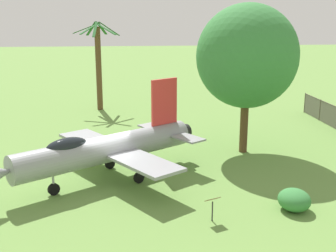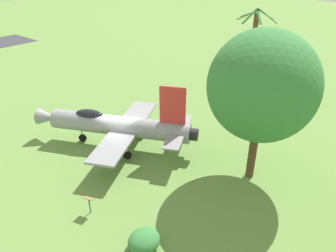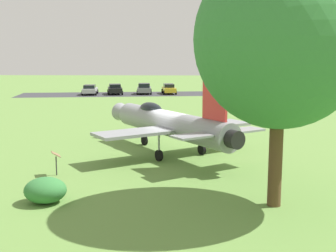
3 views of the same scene
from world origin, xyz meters
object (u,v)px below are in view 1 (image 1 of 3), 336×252
Objects in this scene: shade_tree at (247,56)px; shrub_by_tree at (294,200)px; info_plaque at (213,203)px; palm_tree at (99,65)px; display_jet at (101,149)px.

shrub_by_tree is (8.73, 0.02, -5.67)m from shade_tree.
info_plaque is at bearing -22.55° from shade_tree.
shade_tree reaches higher than shrub_by_tree.
palm_tree reaches higher than shrub_by_tree.
info_plaque is (5.11, 4.95, -0.95)m from display_jet.
shade_tree is at bearing 35.50° from palm_tree.
shade_tree reaches higher than display_jet.
display_jet is at bearing -63.93° from shade_tree.
display_jet is 10.00m from shrub_by_tree.
display_jet reaches higher than info_plaque.
display_jet is 7.17m from info_plaque.
shade_tree is 11.52m from info_plaque.
display_jet is at bearing -135.91° from info_plaque.
display_jet is 10.79m from shade_tree.
shade_tree reaches higher than info_plaque.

